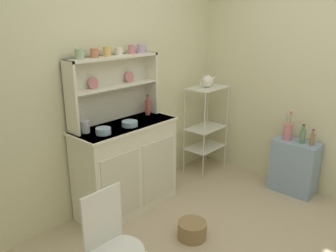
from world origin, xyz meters
TOP-DOWN VIEW (x-y plane):
  - wall_back at (0.00, 1.62)m, footprint 3.84×0.05m
  - wall_right at (1.62, 0.00)m, footprint 0.05×3.84m
  - hutch_cabinet at (-0.05, 1.37)m, footprint 1.07×0.45m
  - hutch_shelf_unit at (-0.05, 1.53)m, footprint 1.00×0.18m
  - bakers_rack at (1.23, 1.32)m, footprint 0.50×0.32m
  - side_shelf_blue at (1.44, 0.24)m, footprint 0.28×0.48m
  - wire_chair at (-0.95, 0.48)m, footprint 0.36×0.36m
  - floor_basket at (-0.01, 0.55)m, footprint 0.26×0.26m
  - cup_sage_0 at (-0.41, 1.49)m, footprint 0.09×0.08m
  - cup_terracotta_1 at (-0.26, 1.49)m, footprint 0.09×0.07m
  - cup_gold_2 at (-0.12, 1.49)m, footprint 0.08×0.07m
  - cup_cream_3 at (0.02, 1.49)m, footprint 0.08×0.07m
  - cup_rose_4 at (0.18, 1.49)m, footprint 0.08×0.06m
  - cup_lilac_5 at (0.31, 1.49)m, footprint 0.10×0.08m
  - bowl_mixing_large at (-0.36, 1.29)m, footprint 0.14×0.14m
  - bowl_floral_medium at (-0.05, 1.29)m, footprint 0.15×0.15m
  - jam_bottle at (0.35, 1.45)m, footprint 0.05×0.05m
  - utensil_jar at (-0.44, 1.45)m, footprint 0.08×0.08m
  - porcelain_teapot at (1.23, 1.32)m, footprint 0.24×0.14m
  - flower_vase at (1.44, 0.36)m, footprint 0.10×0.10m
  - oil_bottle at (1.44, 0.20)m, footprint 0.06×0.06m
  - vinegar_bottle at (1.44, 0.09)m, footprint 0.05×0.05m

SIDE VIEW (x-z plane):
  - floor_basket at x=-0.01m, z-range 0.00..0.15m
  - side_shelf_blue at x=1.44m, z-range 0.00..0.60m
  - hutch_cabinet at x=-0.05m, z-range 0.01..0.92m
  - wire_chair at x=-0.95m, z-range 0.09..0.94m
  - vinegar_bottle at x=1.44m, z-range 0.58..0.76m
  - bakers_rack at x=1.23m, z-range 0.12..1.21m
  - oil_bottle at x=1.44m, z-range 0.57..0.78m
  - flower_vase at x=1.44m, z-range 0.53..0.87m
  - bowl_floral_medium at x=-0.05m, z-range 0.90..0.95m
  - bowl_mixing_large at x=-0.36m, z-range 0.90..0.96m
  - utensil_jar at x=-0.44m, z-range 0.84..1.09m
  - jam_bottle at x=0.35m, z-range 0.88..1.10m
  - porcelain_teapot at x=1.23m, z-range 1.08..1.24m
  - wall_back at x=0.00m, z-range 0.00..2.50m
  - wall_right at x=1.62m, z-range 0.00..2.50m
  - hutch_shelf_unit at x=-0.05m, z-range 0.96..1.61m
  - cup_cream_3 at x=0.02m, z-range 1.55..1.63m
  - cup_terracotta_1 at x=-0.26m, z-range 1.55..1.63m
  - cup_lilac_5 at x=0.31m, z-range 1.55..1.64m
  - cup_rose_4 at x=0.18m, z-range 1.55..1.64m
  - cup_gold_2 at x=-0.12m, z-range 1.55..1.64m
  - cup_sage_0 at x=-0.41m, z-range 1.55..1.64m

